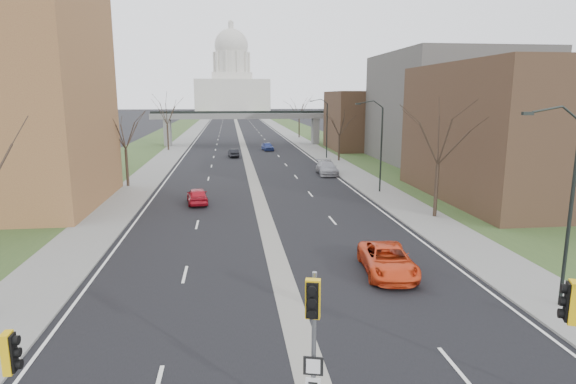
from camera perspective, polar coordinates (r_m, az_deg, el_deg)
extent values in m
cube|color=black|center=(162.53, -6.07, 7.98)|extent=(20.00, 600.00, 0.01)
cube|color=gray|center=(162.53, -6.07, 7.98)|extent=(1.20, 600.00, 0.02)
cube|color=gray|center=(163.16, -1.82, 8.07)|extent=(4.00, 600.00, 0.12)
cube|color=gray|center=(162.79, -10.34, 7.88)|extent=(4.00, 600.00, 0.12)
cube|color=#2A421E|center=(163.80, 0.30, 8.08)|extent=(8.00, 600.00, 0.10)
cube|color=#2A421E|center=(163.25, -12.46, 7.81)|extent=(8.00, 600.00, 0.10)
cube|color=#4B3723|center=(48.30, 26.57, 6.35)|extent=(16.00, 20.00, 12.00)
cube|color=#595651|center=(71.15, 18.74, 9.35)|extent=(18.00, 22.00, 15.00)
cube|color=#4B3723|center=(85.93, 9.77, 8.34)|extent=(14.00, 14.00, 10.00)
cube|color=slate|center=(93.21, -14.08, 6.84)|extent=(1.20, 2.50, 5.00)
cube|color=slate|center=(93.96, 3.25, 7.19)|extent=(1.20, 2.50, 5.00)
cube|color=slate|center=(92.36, -5.42, 8.95)|extent=(34.00, 3.00, 1.00)
cube|color=black|center=(92.34, -5.42, 9.39)|extent=(34.00, 0.15, 0.50)
cube|color=silver|center=(332.27, -6.61, 11.34)|extent=(48.00, 42.00, 20.00)
cube|color=silver|center=(332.51, -6.66, 13.41)|extent=(26.00, 26.00, 5.00)
cylinder|color=silver|center=(332.98, -6.69, 14.95)|extent=(22.00, 22.00, 14.00)
sphere|color=silver|center=(333.88, -6.74, 16.84)|extent=(22.00, 22.00, 22.00)
cylinder|color=silver|center=(335.21, -6.78, 18.79)|extent=(3.60, 3.60, 4.50)
cylinder|color=black|center=(23.73, 30.43, -2.55)|extent=(0.16, 0.16, 8.00)
cube|color=black|center=(21.86, 26.71, 8.30)|extent=(0.45, 0.18, 0.14)
cylinder|color=black|center=(46.78, 10.98, 4.89)|extent=(0.16, 0.16, 8.00)
cube|color=black|center=(45.86, 8.40, 10.30)|extent=(0.45, 0.18, 0.14)
cylinder|color=black|center=(71.87, 4.63, 7.22)|extent=(0.16, 0.16, 8.00)
cube|color=black|center=(71.28, 2.84, 10.71)|extent=(0.45, 0.18, 0.14)
cylinder|color=#382B21|center=(51.84, -18.54, 2.75)|extent=(0.28, 0.28, 3.75)
cylinder|color=#382B21|center=(85.19, -14.05, 6.28)|extent=(0.28, 0.28, 4.25)
cylinder|color=#382B21|center=(38.25, 17.14, 0.17)|extent=(0.28, 0.28, 4.00)
cylinder|color=#382B21|center=(69.40, 6.06, 5.18)|extent=(0.28, 0.28, 3.50)
cylinder|color=#382B21|center=(108.59, 1.33, 7.62)|extent=(0.28, 0.28, 4.25)
cube|color=#E5B20D|center=(14.40, -30.24, -16.15)|extent=(0.37, 0.39, 1.07)
cylinder|color=gray|center=(13.64, 3.06, -18.69)|extent=(0.13, 0.13, 4.68)
cube|color=#E5B20D|center=(12.43, 2.96, -12.52)|extent=(0.46, 0.45, 1.03)
cube|color=black|center=(13.78, 3.05, -19.66)|extent=(0.53, 0.18, 0.54)
cube|color=silver|center=(14.04, 3.03, -21.40)|extent=(0.40, 0.14, 0.27)
cube|color=#E5B20D|center=(16.27, 30.68, -11.18)|extent=(0.58, 0.60, 1.25)
imported|color=#AE1321|center=(42.32, -10.70, -0.43)|extent=(2.18, 4.34, 1.42)
imported|color=black|center=(74.32, -6.49, 4.61)|extent=(1.77, 3.96, 1.26)
imported|color=red|center=(25.94, 11.71, -7.89)|extent=(2.97, 5.55, 1.48)
imported|color=#94959B|center=(57.44, 4.62, 2.86)|extent=(2.40, 5.51, 1.58)
imported|color=navy|center=(83.20, -2.44, 5.42)|extent=(2.15, 4.26, 1.39)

